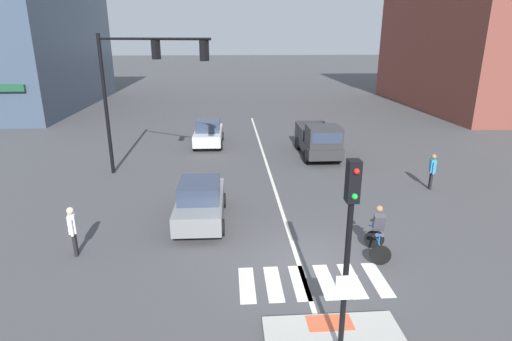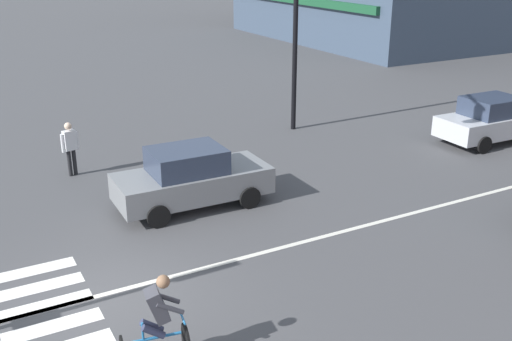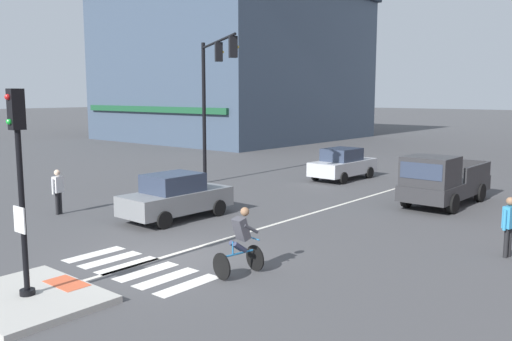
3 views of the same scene
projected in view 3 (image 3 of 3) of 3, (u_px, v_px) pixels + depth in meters
ground_plane at (168, 259)px, 14.62m from camera, size 300.00×300.00×0.00m
traffic_island at (28, 298)px, 11.63m from camera, size 3.24×2.54×0.15m
tactile_pad_front at (67, 283)px, 12.32m from camera, size 1.10×0.60×0.01m
signal_pole at (20, 173)px, 11.24m from camera, size 0.44×0.38×4.38m
crosswalk_stripe_a at (94, 254)px, 15.04m from camera, size 0.44×1.80×0.01m
crosswalk_stripe_b at (110, 260)px, 14.56m from camera, size 0.44×1.80×0.01m
crosswalk_stripe_c at (128, 265)px, 14.07m from camera, size 0.44×1.80×0.01m
crosswalk_stripe_d at (146, 271)px, 13.58m from camera, size 0.44×1.80×0.01m
crosswalk_stripe_e at (166, 278)px, 13.10m from camera, size 0.44×1.80×0.01m
crosswalk_stripe_f at (188, 285)px, 12.61m from camera, size 0.44×1.80×0.01m
lane_centre_line at (350, 202)px, 22.33m from camera, size 0.14×28.00×0.01m
traffic_light_mast at (212, 85)px, 24.56m from camera, size 5.49×3.73×6.88m
building_corner_right at (235, 66)px, 54.29m from camera, size 20.64×21.87×14.35m
car_grey_westbound_near at (176, 196)px, 19.23m from camera, size 1.90×4.13×1.64m
car_silver_westbound_distant at (343, 164)px, 28.09m from camera, size 1.92×4.14×1.64m
pickup_truck_charcoal_eastbound_far at (441, 182)px, 21.43m from camera, size 2.10×5.12×2.08m
cyclist at (241, 240)px, 13.25m from camera, size 0.83×1.18×1.68m
pedestrian_at_curb_left at (58, 188)px, 19.93m from camera, size 0.30×0.54×1.67m
pedestrian_waiting_far_side at (509, 222)px, 14.66m from camera, size 0.30×0.54×1.67m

